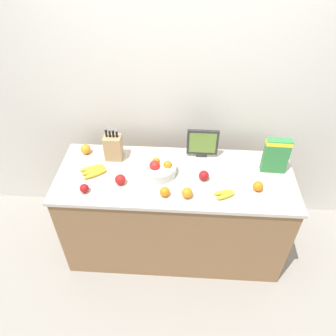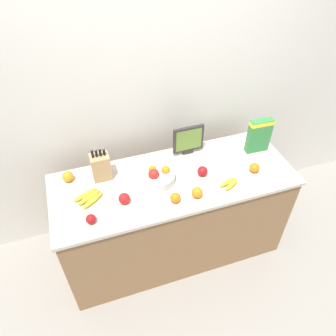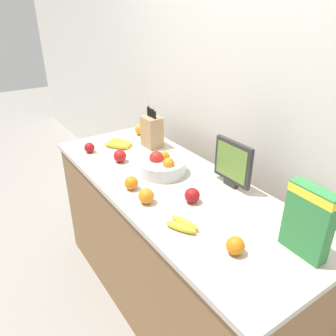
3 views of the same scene
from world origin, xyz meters
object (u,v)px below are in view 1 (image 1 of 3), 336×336
at_px(apple_near_bananas, 204,175).
at_px(apple_leftmost, 120,180).
at_px(small_monitor, 203,143).
at_px(orange_mid_left, 187,193).
at_px(orange_front_right, 165,192).
at_px(banana_bunch_right, 225,194).
at_px(orange_by_cereal, 258,186).
at_px(knife_block, 113,147).
at_px(orange_back_center, 86,149).
at_px(cereal_box, 276,154).
at_px(fruit_bowl, 158,168).
at_px(banana_bunch_left, 94,171).
at_px(apple_rightmost, 84,188).

bearing_deg(apple_near_bananas, apple_leftmost, -172.22).
bearing_deg(small_monitor, apple_near_bananas, -87.47).
relative_size(orange_mid_left, orange_front_right, 1.07).
bearing_deg(banana_bunch_right, orange_by_cereal, 17.12).
distance_m(knife_block, apple_leftmost, 0.33).
height_order(banana_bunch_right, orange_mid_left, orange_mid_left).
bearing_deg(orange_back_center, small_monitor, 0.96).
distance_m(cereal_box, orange_front_right, 0.91).
bearing_deg(fruit_bowl, banana_bunch_right, -23.45).
bearing_deg(banana_bunch_left, banana_bunch_right, -10.65).
xyz_separation_m(banana_bunch_right, orange_mid_left, (-0.27, -0.03, 0.02)).
bearing_deg(fruit_bowl, apple_leftmost, -153.83).
distance_m(apple_leftmost, orange_mid_left, 0.52).
relative_size(orange_front_right, orange_by_cereal, 0.98).
relative_size(small_monitor, orange_mid_left, 3.28).
bearing_deg(banana_bunch_right, apple_rightmost, -178.86).
bearing_deg(orange_by_cereal, knife_block, 164.73).
height_order(small_monitor, cereal_box, cereal_box).
height_order(banana_bunch_left, apple_rightmost, apple_rightmost).
distance_m(banana_bunch_left, orange_by_cereal, 1.27).
xyz_separation_m(apple_rightmost, orange_front_right, (0.60, -0.00, 0.00)).
bearing_deg(banana_bunch_left, apple_leftmost, -24.88).
relative_size(cereal_box, orange_mid_left, 3.75).
bearing_deg(banana_bunch_right, orange_mid_left, -174.52).
bearing_deg(orange_by_cereal, apple_leftmost, 179.68).
distance_m(fruit_bowl, apple_near_bananas, 0.36).
distance_m(orange_mid_left, orange_back_center, 0.98).
bearing_deg(banana_bunch_right, orange_back_center, 159.10).
bearing_deg(orange_by_cereal, orange_mid_left, -168.85).
height_order(apple_rightmost, orange_by_cereal, orange_by_cereal).
height_order(orange_front_right, orange_by_cereal, orange_by_cereal).
distance_m(fruit_bowl, apple_rightmost, 0.58).
height_order(cereal_box, orange_mid_left, cereal_box).
bearing_deg(knife_block, orange_front_right, -42.48).
relative_size(orange_mid_left, orange_back_center, 0.96).
distance_m(small_monitor, orange_by_cereal, 0.57).
bearing_deg(banana_bunch_right, fruit_bowl, 156.55).
bearing_deg(small_monitor, banana_bunch_right, -70.26).
bearing_deg(apple_leftmost, fruit_bowl, 26.17).
bearing_deg(orange_by_cereal, apple_near_bananas, 166.99).
bearing_deg(knife_block, banana_bunch_right, -23.60).
height_order(small_monitor, apple_near_bananas, small_monitor).
distance_m(orange_mid_left, orange_front_right, 0.16).
distance_m(banana_bunch_right, apple_near_bananas, 0.23).
bearing_deg(fruit_bowl, orange_back_center, 161.21).
height_order(cereal_box, fruit_bowl, cereal_box).
distance_m(apple_rightmost, orange_front_right, 0.60).
relative_size(fruit_bowl, banana_bunch_left, 1.25).
xyz_separation_m(apple_near_bananas, orange_by_cereal, (0.40, -0.09, -0.00)).
bearing_deg(banana_bunch_right, orange_front_right, -177.04).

